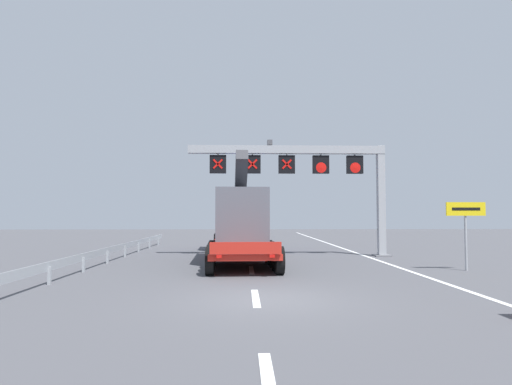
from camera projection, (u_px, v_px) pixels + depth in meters
ground at (267, 299)px, 12.03m from camera, size 112.00×112.00×0.00m
lane_markings at (247, 240)px, 39.91m from camera, size 0.20×70.47×0.01m
edge_line_right at (366, 256)px, 24.20m from camera, size 0.20×63.00×0.01m
overhead_lane_gantry at (309, 167)px, 24.53m from camera, size 11.31×0.90×6.51m
heavy_haul_truck_red at (239, 221)px, 24.28m from camera, size 3.52×14.15×5.30m
exit_sign_yellow at (466, 218)px, 18.22m from camera, size 1.66×0.15×2.85m
guardrail_left at (116, 249)px, 22.30m from camera, size 0.13×24.95×0.76m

